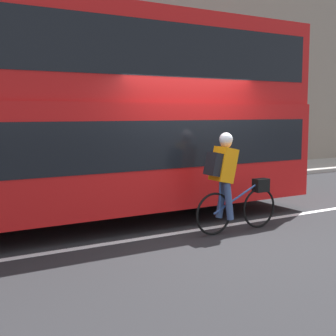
% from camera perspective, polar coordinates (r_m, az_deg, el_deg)
% --- Properties ---
extents(ground_plane, '(80.00, 80.00, 0.00)m').
position_cam_1_polar(ground_plane, '(7.83, 3.61, -7.44)').
color(ground_plane, '#232326').
extents(road_center_line, '(50.00, 0.14, 0.01)m').
position_cam_1_polar(road_center_line, '(7.79, 3.82, -7.49)').
color(road_center_line, silver).
rests_on(road_center_line, ground_plane).
extents(sidewalk_curb, '(60.00, 2.42, 0.12)m').
position_cam_1_polar(sidewalk_curb, '(12.31, -9.99, -2.02)').
color(sidewalk_curb, '#A8A399').
rests_on(sidewalk_curb, ground_plane).
extents(building_facade, '(60.00, 0.30, 8.52)m').
position_cam_1_polar(building_facade, '(13.65, -12.48, 16.49)').
color(building_facade, gray).
rests_on(building_facade, ground_plane).
extents(bus, '(9.02, 2.61, 3.60)m').
position_cam_1_polar(bus, '(8.09, -13.04, 7.23)').
color(bus, black).
rests_on(bus, ground_plane).
extents(cyclist_on_bike, '(1.61, 0.32, 1.61)m').
position_cam_1_polar(cyclist_on_bike, '(7.49, 7.48, -1.35)').
color(cyclist_on_bike, black).
rests_on(cyclist_on_bike, ground_plane).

